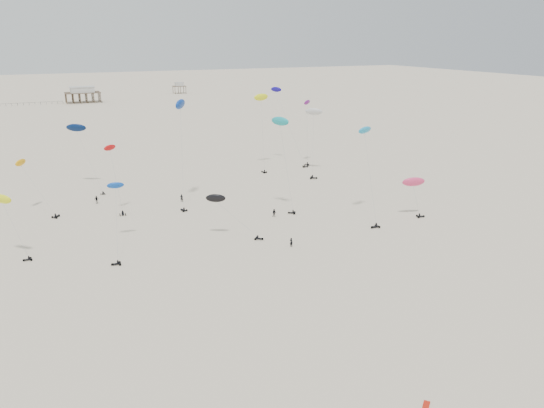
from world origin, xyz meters
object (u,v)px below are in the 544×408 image
pavilion_small (179,88)px  rig_8 (368,158)px  rig_3 (226,207)px  pavilion_main (83,96)px  spectator_0 (291,247)px

pavilion_small → rig_8: rig_8 is taller
rig_8 → rig_3: bearing=84.2°
pavilion_main → pavilion_small: (70.00, 30.00, -0.74)m
rig_3 → spectator_0: rig_3 is taller
rig_8 → spectator_0: (-23.52, -9.19, -13.81)m
pavilion_main → rig_8: rig_8 is taller
rig_3 → rig_8: rig_8 is taller
rig_8 → spectator_0: bearing=108.1°
pavilion_main → rig_3: bearing=-89.7°
pavilion_small → spectator_0: bearing=-101.2°
spectator_0 → pavilion_main: bearing=-30.4°
pavilion_small → spectator_0: (-58.98, -298.81, -3.49)m
pavilion_small → rig_8: size_ratio=0.42×
pavilion_small → rig_3: (-68.61, -288.17, 2.82)m
pavilion_main → rig_8: bearing=-82.4°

